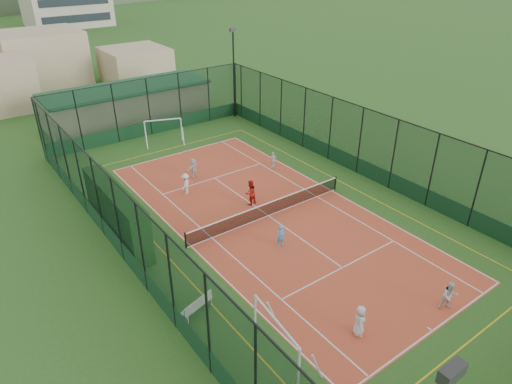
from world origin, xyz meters
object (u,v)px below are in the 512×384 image
child_near_mid (281,236)px  child_far_left (186,184)px  futsal_goal_near (275,341)px  coach (250,193)px  clubhouse (128,103)px  futsal_goal_far (164,131)px  child_near_right (450,296)px  child_near_left (360,321)px  floodlight_ne (234,74)px  white_bench (197,305)px  child_far_back (193,168)px  child_far_right (273,160)px

child_near_mid → child_far_left: bearing=106.3°
futsal_goal_near → coach: futsal_goal_near is taller
child_far_left → child_near_mid: bearing=59.3°
clubhouse → futsal_goal_far: clubhouse is taller
child_near_mid → child_far_left: size_ratio=0.89×
futsal_goal_near → futsal_goal_far: futsal_goal_near is taller
child_near_right → child_far_left: child_near_right is taller
futsal_goal_near → futsal_goal_far: 24.58m
child_near_left → child_near_mid: (1.39, 7.11, -0.11)m
child_near_left → floodlight_ne: bearing=22.5°
white_bench → child_near_right: (9.55, -6.63, 0.28)m
child_far_back → coach: bearing=71.9°
white_bench → futsal_goal_near: 4.46m
clubhouse → child_far_back: (-1.09, -14.54, -0.84)m
futsal_goal_near → futsal_goal_far: size_ratio=1.08×
futsal_goal_near → coach: 12.67m
futsal_goal_far → child_far_right: bearing=-44.9°
white_bench → child_near_left: bearing=-61.9°
floodlight_ne → child_far_right: bearing=-110.1°
child_near_left → child_far_back: (1.68, 17.52, -0.04)m
coach → child_far_back: bearing=-88.9°
futsal_goal_far → child_near_left: size_ratio=2.03×
child_far_left → coach: (2.69, -3.73, 0.11)m
futsal_goal_near → child_near_mid: 8.01m
clubhouse → coach: bearing=-90.2°
futsal_goal_near → child_near_left: (3.81, -1.03, -0.31)m
white_bench → futsal_goal_far: size_ratio=0.55×
futsal_goal_far → clubhouse: bearing=111.3°
child_far_left → futsal_goal_near: bearing=35.4°
child_far_back → coach: size_ratio=0.85×
futsal_goal_near → floodlight_ne: bearing=-24.3°
clubhouse → white_bench: clubhouse is taller
child_far_back → coach: 5.72m
coach → child_far_right: bearing=-152.6°
floodlight_ne → child_far_left: (-11.35, -11.03, -3.37)m
clubhouse → child_far_right: (4.41, -16.82, -0.90)m
floodlight_ne → white_bench: floodlight_ne is taller
clubhouse → futsal_goal_far: bearing=-89.3°
clubhouse → child_far_back: size_ratio=10.47×
child_far_right → futsal_goal_far: bearing=-63.2°
futsal_goal_near → futsal_goal_far: (6.67, 23.66, -0.08)m
child_far_left → coach: coach is taller
child_near_mid → coach: bearing=81.8°
futsal_goal_far → child_far_right: size_ratio=2.34×
child_far_right → child_far_back: child_far_back is taller
white_bench → coach: 10.19m
clubhouse → child_near_mid: (-1.38, -24.94, -0.91)m
child_near_mid → child_near_right: child_near_right is taller
child_far_left → futsal_goal_far: bearing=-147.3°
clubhouse → child_far_back: bearing=-94.3°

